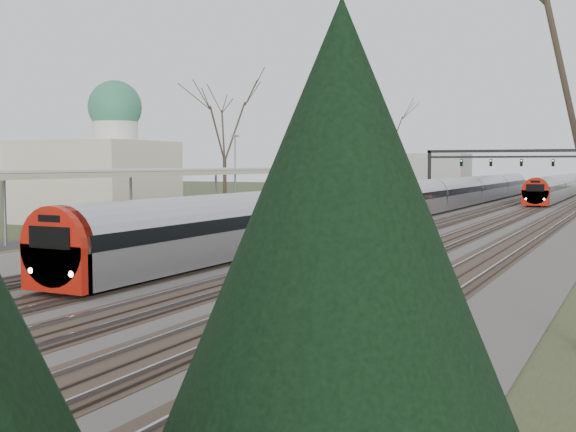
# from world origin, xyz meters

# --- Properties ---
(track_bed) EXTENTS (24.00, 160.00, 0.22)m
(track_bed) POSITION_xyz_m (0.26, 55.00, 0.06)
(track_bed) COLOR #474442
(track_bed) RESTS_ON ground
(platform) EXTENTS (3.50, 69.00, 1.00)m
(platform) POSITION_xyz_m (-9.05, 37.50, 0.50)
(platform) COLOR #9E9B93
(platform) RESTS_ON ground
(canopy) EXTENTS (4.10, 50.00, 3.11)m
(canopy) POSITION_xyz_m (-9.05, 32.99, 3.93)
(canopy) COLOR slate
(canopy) RESTS_ON platform
(dome_building) EXTENTS (10.00, 8.00, 10.30)m
(dome_building) POSITION_xyz_m (-21.71, 38.00, 3.72)
(dome_building) COLOR beige
(dome_building) RESTS_ON ground
(signal_gantry) EXTENTS (21.00, 0.59, 6.08)m
(signal_gantry) POSITION_xyz_m (0.29, 84.99, 4.91)
(signal_gantry) COLOR black
(signal_gantry) RESTS_ON ground
(tree_west_far) EXTENTS (5.50, 5.50, 11.33)m
(tree_west_far) POSITION_xyz_m (-17.00, 48.00, 8.02)
(tree_west_far) COLOR #2D231C
(tree_west_far) RESTS_ON ground
(train_near) EXTENTS (2.62, 90.21, 3.05)m
(train_near) POSITION_xyz_m (-2.50, 58.75, 1.48)
(train_near) COLOR #A5A7AF
(train_near) RESTS_ON ground
(train_far) EXTENTS (2.62, 75.21, 3.05)m
(train_far) POSITION_xyz_m (4.50, 107.88, 1.48)
(train_far) COLOR #A5A7AF
(train_far) RESTS_ON ground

